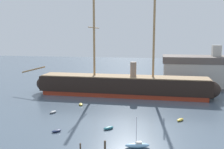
{
  "coord_description": "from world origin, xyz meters",
  "views": [
    {
      "loc": [
        10.52,
        -36.3,
        20.47
      ],
      "look_at": [
        -2.16,
        32.3,
        9.89
      ],
      "focal_mm": 41.96,
      "sensor_mm": 36.0,
      "label": 1
    }
  ],
  "objects_px": {
    "dinghy_mid_right": "(180,120)",
    "dinghy_far_right": "(212,97)",
    "dinghy_mid_left": "(53,112)",
    "dinghy_alongside_bow": "(81,104)",
    "tall_ship": "(123,85)",
    "dinghy_near_centre": "(109,128)",
    "sailboat_foreground_right": "(137,145)",
    "motorboat_far_left": "(61,88)",
    "dinghy_foreground_left": "(57,131)",
    "mooring_piling_nearest": "(80,149)",
    "seagull_in_flight": "(130,65)",
    "dinghy_distant_centre": "(143,87)",
    "mooring_piling_left_pair": "(105,146)"
  },
  "relations": [
    {
      "from": "dinghy_mid_right",
      "to": "dinghy_far_right",
      "type": "relative_size",
      "value": 1.1
    },
    {
      "from": "dinghy_mid_left",
      "to": "dinghy_alongside_bow",
      "type": "relative_size",
      "value": 0.98
    },
    {
      "from": "tall_ship",
      "to": "dinghy_near_centre",
      "type": "distance_m",
      "value": 32.55
    },
    {
      "from": "tall_ship",
      "to": "dinghy_far_right",
      "type": "distance_m",
      "value": 29.52
    },
    {
      "from": "dinghy_near_centre",
      "to": "sailboat_foreground_right",
      "type": "bearing_deg",
      "value": -49.5
    },
    {
      "from": "motorboat_far_left",
      "to": "dinghy_foreground_left",
      "type": "bearing_deg",
      "value": -70.04
    },
    {
      "from": "dinghy_near_centre",
      "to": "dinghy_alongside_bow",
      "type": "relative_size",
      "value": 0.99
    },
    {
      "from": "motorboat_far_left",
      "to": "mooring_piling_nearest",
      "type": "relative_size",
      "value": 1.79
    },
    {
      "from": "dinghy_far_right",
      "to": "mooring_piling_nearest",
      "type": "xyz_separation_m",
      "value": [
        -30.29,
        -46.98,
        0.75
      ]
    },
    {
      "from": "tall_ship",
      "to": "dinghy_alongside_bow",
      "type": "relative_size",
      "value": 26.15
    },
    {
      "from": "dinghy_alongside_bow",
      "to": "dinghy_far_right",
      "type": "xyz_separation_m",
      "value": [
        39.76,
        16.22,
        -0.03
      ]
    },
    {
      "from": "mooring_piling_nearest",
      "to": "seagull_in_flight",
      "type": "bearing_deg",
      "value": 74.65
    },
    {
      "from": "seagull_in_flight",
      "to": "dinghy_near_centre",
      "type": "bearing_deg",
      "value": -111.79
    },
    {
      "from": "motorboat_far_left",
      "to": "dinghy_far_right",
      "type": "xyz_separation_m",
      "value": [
        53.44,
        -3.47,
        -0.25
      ]
    },
    {
      "from": "dinghy_mid_left",
      "to": "dinghy_alongside_bow",
      "type": "bearing_deg",
      "value": 60.99
    },
    {
      "from": "tall_ship",
      "to": "mooring_piling_nearest",
      "type": "height_order",
      "value": "tall_ship"
    },
    {
      "from": "tall_ship",
      "to": "dinghy_distant_centre",
      "type": "distance_m",
      "value": 15.83
    },
    {
      "from": "dinghy_mid_left",
      "to": "mooring_piling_nearest",
      "type": "height_order",
      "value": "mooring_piling_nearest"
    },
    {
      "from": "dinghy_near_centre",
      "to": "dinghy_distant_centre",
      "type": "relative_size",
      "value": 1.3
    },
    {
      "from": "tall_ship",
      "to": "dinghy_near_centre",
      "type": "xyz_separation_m",
      "value": [
        1.4,
        -32.36,
        -3.23
      ]
    },
    {
      "from": "dinghy_foreground_left",
      "to": "dinghy_near_centre",
      "type": "xyz_separation_m",
      "value": [
        10.56,
        3.64,
        0.05
      ]
    },
    {
      "from": "dinghy_near_centre",
      "to": "dinghy_far_right",
      "type": "height_order",
      "value": "dinghy_near_centre"
    },
    {
      "from": "dinghy_mid_right",
      "to": "dinghy_alongside_bow",
      "type": "height_order",
      "value": "dinghy_alongside_bow"
    },
    {
      "from": "sailboat_foreground_right",
      "to": "motorboat_far_left",
      "type": "distance_m",
      "value": 56.28
    },
    {
      "from": "tall_ship",
      "to": "mooring_piling_left_pair",
      "type": "xyz_separation_m",
      "value": [
        2.94,
        -43.29,
        -2.54
      ]
    },
    {
      "from": "dinghy_mid_right",
      "to": "dinghy_foreground_left",
      "type": "bearing_deg",
      "value": -154.95
    },
    {
      "from": "motorboat_far_left",
      "to": "dinghy_far_right",
      "type": "relative_size",
      "value": 1.57
    },
    {
      "from": "dinghy_alongside_bow",
      "to": "tall_ship",
      "type": "bearing_deg",
      "value": 54.02
    },
    {
      "from": "tall_ship",
      "to": "mooring_piling_nearest",
      "type": "bearing_deg",
      "value": -91.27
    },
    {
      "from": "dinghy_mid_left",
      "to": "dinghy_mid_right",
      "type": "relative_size",
      "value": 1.01
    },
    {
      "from": "motorboat_far_left",
      "to": "seagull_in_flight",
      "type": "distance_m",
      "value": 42.84
    },
    {
      "from": "dinghy_far_right",
      "to": "dinghy_mid_left",
      "type": "bearing_deg",
      "value": -150.7
    },
    {
      "from": "dinghy_alongside_bow",
      "to": "mooring_piling_nearest",
      "type": "distance_m",
      "value": 32.19
    },
    {
      "from": "tall_ship",
      "to": "mooring_piling_left_pair",
      "type": "height_order",
      "value": "tall_ship"
    },
    {
      "from": "dinghy_foreground_left",
      "to": "dinghy_far_right",
      "type": "height_order",
      "value": "dinghy_foreground_left"
    },
    {
      "from": "dinghy_mid_right",
      "to": "motorboat_far_left",
      "type": "distance_m",
      "value": 50.52
    },
    {
      "from": "seagull_in_flight",
      "to": "sailboat_foreground_right",
      "type": "bearing_deg",
      "value": -78.47
    },
    {
      "from": "dinghy_distant_centre",
      "to": "mooring_piling_left_pair",
      "type": "bearing_deg",
      "value": -92.85
    },
    {
      "from": "dinghy_near_centre",
      "to": "motorboat_far_left",
      "type": "distance_m",
      "value": 45.48
    },
    {
      "from": "mooring_piling_nearest",
      "to": "seagull_in_flight",
      "type": "relative_size",
      "value": 1.94
    },
    {
      "from": "dinghy_distant_centre",
      "to": "seagull_in_flight",
      "type": "height_order",
      "value": "seagull_in_flight"
    },
    {
      "from": "mooring_piling_nearest",
      "to": "seagull_in_flight",
      "type": "distance_m",
      "value": 25.62
    },
    {
      "from": "dinghy_mid_left",
      "to": "motorboat_far_left",
      "type": "bearing_deg",
      "value": 107.1
    },
    {
      "from": "seagull_in_flight",
      "to": "dinghy_far_right",
      "type": "bearing_deg",
      "value": 46.08
    },
    {
      "from": "tall_ship",
      "to": "mooring_piling_nearest",
      "type": "relative_size",
      "value": 33.91
    },
    {
      "from": "sailboat_foreground_right",
      "to": "dinghy_far_right",
      "type": "distance_m",
      "value": 47.25
    },
    {
      "from": "dinghy_far_right",
      "to": "dinghy_distant_centre",
      "type": "distance_m",
      "value": 26.63
    },
    {
      "from": "dinghy_foreground_left",
      "to": "dinghy_near_centre",
      "type": "height_order",
      "value": "dinghy_near_centre"
    },
    {
      "from": "dinghy_far_right",
      "to": "mooring_piling_left_pair",
      "type": "distance_m",
      "value": 52.23
    },
    {
      "from": "dinghy_alongside_bow",
      "to": "dinghy_distant_centre",
      "type": "bearing_deg",
      "value": 60.51
    }
  ]
}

